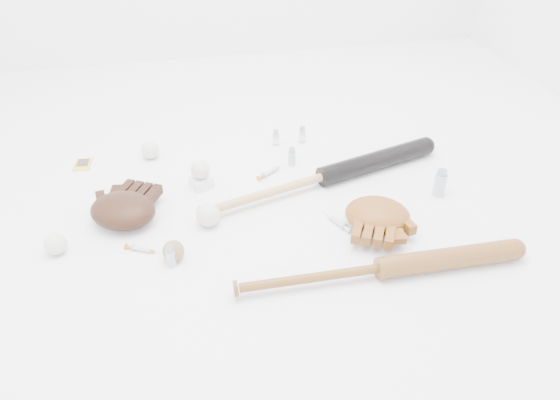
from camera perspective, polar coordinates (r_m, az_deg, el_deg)
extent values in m
plane|color=white|center=(1.85, -0.36, -1.24)|extent=(3.00, 3.00, 0.00)
cube|color=gold|center=(2.23, -19.91, 3.51)|extent=(0.07, 0.09, 0.00)
cube|color=white|center=(1.98, -8.21, 1.88)|extent=(0.09, 0.09, 0.04)
sphere|color=silver|center=(1.96, -8.33, 3.17)|extent=(0.07, 0.07, 0.07)
sphere|color=silver|center=(1.80, -22.41, -4.27)|extent=(0.07, 0.07, 0.07)
sphere|color=silver|center=(2.18, -13.42, 5.09)|extent=(0.07, 0.07, 0.07)
sphere|color=silver|center=(1.78, -7.52, -1.55)|extent=(0.08, 0.08, 0.08)
sphere|color=olive|center=(1.67, -11.08, -5.25)|extent=(0.07, 0.07, 0.07)
cylinder|color=#AEB7BF|center=(2.24, 2.33, 6.85)|extent=(0.03, 0.03, 0.07)
cylinder|color=#AEB7BF|center=(2.22, -0.45, 6.54)|extent=(0.03, 0.03, 0.07)
cylinder|color=#AEB7BF|center=(2.08, 1.24, 4.58)|extent=(0.03, 0.03, 0.07)
cylinder|color=#AEB7BF|center=(1.98, 16.40, 1.76)|extent=(0.04, 0.04, 0.10)
cylinder|color=#AEB7BF|center=(1.65, -11.36, -5.76)|extent=(0.03, 0.03, 0.07)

